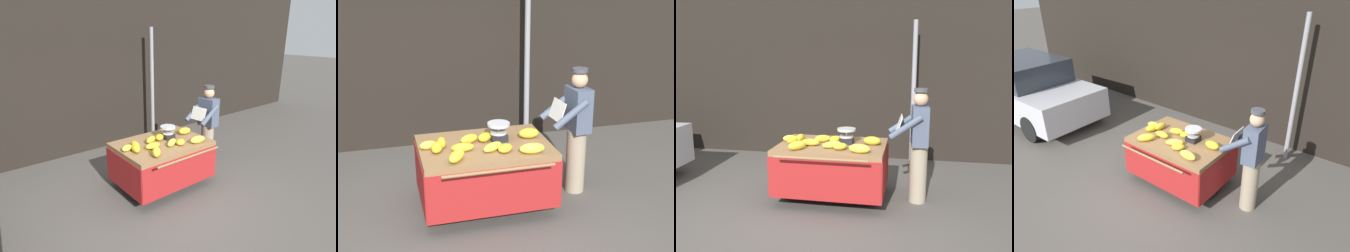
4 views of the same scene
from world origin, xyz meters
The scene contains 18 objects.
ground_plane centered at (0.00, 0.00, 0.00)m, with size 60.00×60.00×0.00m, color #514C47.
back_wall centered at (0.00, 3.11, 1.96)m, with size 16.00×0.24×3.93m, color black.
street_pole centered at (1.45, 2.57, 1.42)m, with size 0.09×0.09×2.83m, color gray.
banana_cart centered at (0.27, 0.61, 0.64)m, with size 1.63×1.34×0.86m.
weighing_scale centered at (0.48, 0.69, 0.98)m, with size 0.28×0.28×0.24m.
banana_bunch_0 centered at (-0.41, 0.65, 0.91)m, with size 0.12×0.21×0.10m, color yellow.
banana_bunch_1 centered at (0.87, 0.68, 0.93)m, with size 0.16×0.26×0.13m, color gold.
banana_bunch_2 centered at (0.10, 0.70, 0.92)m, with size 0.11×0.25×0.11m, color gold.
banana_bunch_3 centered at (-0.25, 0.67, 0.92)m, with size 0.11×0.25×0.12m, color gold.
banana_bunch_4 centered at (-0.03, 0.46, 0.91)m, with size 0.12×0.28×0.10m, color gold.
banana_bunch_5 centered at (0.46, 0.31, 0.91)m, with size 0.15×0.21×0.10m, color gold.
banana_bunch_6 centered at (-0.14, 0.20, 0.93)m, with size 0.13×0.29×0.13m, color yellow.
banana_bunch_7 centered at (0.30, 0.72, 0.92)m, with size 0.15×0.21×0.11m, color gold.
banana_bunch_8 centered at (0.32, 0.39, 0.91)m, with size 0.11×0.30×0.10m, color yellow.
banana_bunch_9 centered at (-0.32, 0.53, 0.92)m, with size 0.14×0.25×0.12m, color gold.
banana_bunch_10 centered at (0.75, 0.19, 0.93)m, with size 0.13×0.30×0.13m, color yellow.
vendor_person centered at (1.54, 0.73, 0.87)m, with size 0.60×0.54×1.71m.
parked_car centered at (-4.52, 0.45, 0.75)m, with size 3.95×1.84×1.51m.
Camera 4 is at (3.22, -3.05, 3.45)m, focal length 33.56 mm.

